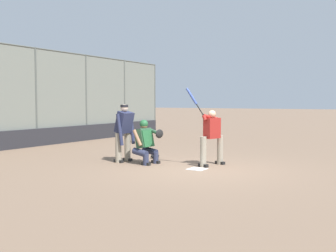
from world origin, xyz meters
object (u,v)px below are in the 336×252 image
at_px(umpire_home, 124,131).
at_px(spare_bat_near_backstop, 133,142).
at_px(fielding_glove_on_dirt, 155,156).
at_px(batter_at_plate, 211,136).
at_px(catcher_behind_plate, 146,141).

xyz_separation_m(umpire_home, spare_bat_near_backstop, (-4.29, -2.95, -0.84)).
xyz_separation_m(spare_bat_near_backstop, fielding_glove_on_dirt, (3.20, 3.28, 0.03)).
height_order(batter_at_plate, spare_bat_near_backstop, batter_at_plate).
xyz_separation_m(batter_at_plate, catcher_behind_plate, (0.67, -1.65, -0.18)).
relative_size(batter_at_plate, umpire_home, 1.27).
bearing_deg(umpire_home, batter_at_plate, 110.06).
height_order(batter_at_plate, fielding_glove_on_dirt, batter_at_plate).
height_order(catcher_behind_plate, spare_bat_near_backstop, catcher_behind_plate).
xyz_separation_m(catcher_behind_plate, fielding_glove_on_dirt, (-1.03, -0.40, -0.57)).
bearing_deg(fielding_glove_on_dirt, spare_bat_near_backstop, -134.35).
distance_m(catcher_behind_plate, fielding_glove_on_dirt, 1.24).
distance_m(batter_at_plate, fielding_glove_on_dirt, 2.21).
bearing_deg(fielding_glove_on_dirt, umpire_home, -16.54).
height_order(umpire_home, fielding_glove_on_dirt, umpire_home).
bearing_deg(catcher_behind_plate, spare_bat_near_backstop, -133.59).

